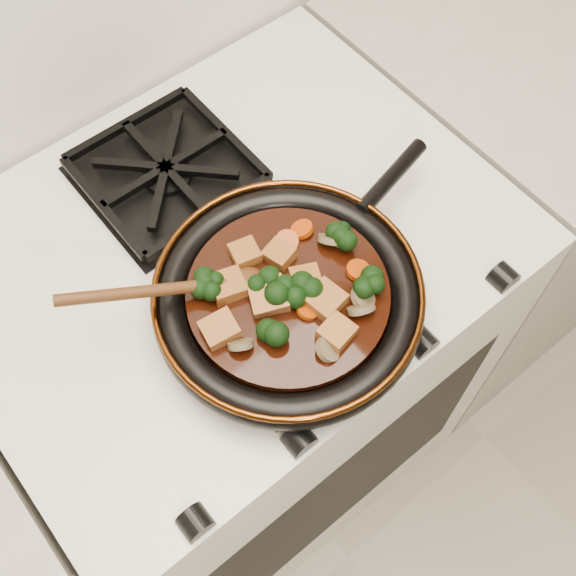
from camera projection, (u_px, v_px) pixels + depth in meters
stove at (244, 368)px, 1.38m from camera, size 0.76×0.60×0.90m
burner_grate_front at (290, 307)px, 0.92m from camera, size 0.23×0.23×0.03m
burner_grate_back at (167, 172)px, 1.03m from camera, size 0.23×0.23×0.03m
skillet at (289, 297)px, 0.90m from camera, size 0.46×0.34×0.05m
braising_sauce at (288, 296)px, 0.89m from camera, size 0.25×0.25×0.02m
tofu_cube_0 at (220, 330)px, 0.85m from camera, size 0.05×0.04×0.03m
tofu_cube_1 at (245, 254)px, 0.90m from camera, size 0.04×0.04×0.02m
tofu_cube_2 at (269, 297)px, 0.87m from camera, size 0.06×0.06×0.03m
tofu_cube_3 at (279, 255)px, 0.90m from camera, size 0.04×0.04×0.02m
tofu_cube_4 at (337, 333)px, 0.85m from camera, size 0.04×0.04×0.02m
tofu_cube_5 at (306, 281)px, 0.88m from camera, size 0.05×0.05×0.02m
tofu_cube_6 at (228, 286)px, 0.88m from camera, size 0.05×0.05×0.02m
tofu_cube_7 at (325, 301)px, 0.87m from camera, size 0.05×0.05×0.02m
broccoli_floret_0 at (278, 330)px, 0.85m from camera, size 0.08×0.09×0.07m
broccoli_floret_1 at (371, 285)px, 0.88m from camera, size 0.09×0.08×0.07m
broccoli_floret_2 at (341, 240)px, 0.91m from camera, size 0.09×0.08×0.07m
broccoli_floret_3 at (271, 289)px, 0.87m from camera, size 0.08×0.08×0.07m
broccoli_floret_4 at (212, 287)px, 0.88m from camera, size 0.08×0.08×0.06m
broccoli_floret_5 at (299, 287)px, 0.87m from camera, size 0.08×0.09×0.07m
carrot_coin_0 at (287, 241)px, 0.91m from camera, size 0.03×0.03×0.02m
carrot_coin_1 at (358, 270)px, 0.89m from camera, size 0.03×0.03×0.01m
carrot_coin_2 at (308, 309)px, 0.87m from camera, size 0.03×0.03×0.02m
carrot_coin_3 at (281, 246)px, 0.91m from camera, size 0.03×0.03×0.02m
carrot_coin_4 at (302, 229)px, 0.92m from camera, size 0.03×0.03×0.02m
mushroom_slice_0 at (240, 344)px, 0.84m from camera, size 0.04×0.04×0.03m
mushroom_slice_1 at (363, 297)px, 0.87m from camera, size 0.04×0.04×0.03m
mushroom_slice_2 at (332, 239)px, 0.91m from camera, size 0.05×0.05×0.03m
mushroom_slice_3 at (328, 349)px, 0.84m from camera, size 0.04×0.04×0.03m
mushroom_slice_4 at (361, 308)px, 0.86m from camera, size 0.04×0.04×0.03m
wooden_spoon at (194, 286)px, 0.86m from camera, size 0.14×0.08×0.22m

